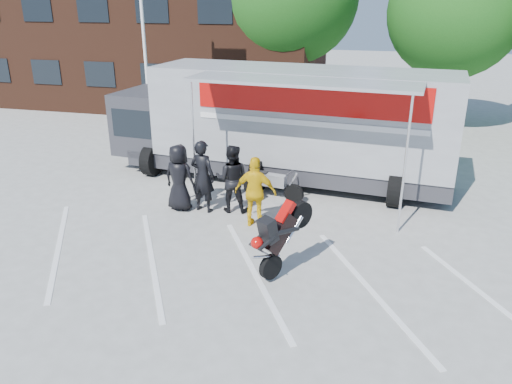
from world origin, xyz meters
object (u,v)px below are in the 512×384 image
at_px(parked_motorcycle, 273,199).
at_px(stunt_bike_rider, 292,271).
at_px(tree_mid, 455,12).
at_px(spectator_leather_b, 203,176).
at_px(spectator_leather_a, 179,178).
at_px(spectator_leather_c, 232,179).
at_px(spectator_hivis, 256,192).
at_px(flagpole, 148,10).
at_px(transporter_truck, 284,179).

height_order(parked_motorcycle, stunt_bike_rider, stunt_bike_rider).
relative_size(tree_mid, spectator_leather_b, 3.84).
distance_m(tree_mid, stunt_bike_rider, 15.14).
distance_m(spectator_leather_a, spectator_leather_c, 1.44).
xyz_separation_m(parked_motorcycle, spectator_hivis, (-0.04, -1.86, 0.92)).
bearing_deg(spectator_leather_b, spectator_leather_a, 19.70).
height_order(spectator_leather_a, spectator_hivis, spectator_leather_a).
xyz_separation_m(flagpole, stunt_bike_rider, (7.19, -8.72, -5.05)).
xyz_separation_m(transporter_truck, spectator_leather_c, (-0.89, -2.83, 0.94)).
bearing_deg(flagpole, parked_motorcycle, -39.23).
height_order(flagpole, parked_motorcycle, flagpole).
height_order(flagpole, spectator_leather_a, flagpole).
bearing_deg(parked_motorcycle, spectator_leather_a, 130.40).
distance_m(flagpole, tree_mid, 12.31).
relative_size(flagpole, transporter_truck, 0.72).
distance_m(stunt_bike_rider, spectator_hivis, 2.61).
xyz_separation_m(spectator_leather_a, spectator_leather_b, (0.65, 0.07, 0.07)).
bearing_deg(flagpole, spectator_leather_b, -55.22).
xyz_separation_m(tree_mid, spectator_leather_b, (-7.02, -11.08, -3.95)).
distance_m(transporter_truck, spectator_leather_a, 3.97).
height_order(flagpole, spectator_hivis, flagpole).
bearing_deg(spectator_leather_b, transporter_truck, -105.34).
bearing_deg(spectator_leather_a, spectator_hivis, 176.77).
xyz_separation_m(flagpole, spectator_leather_a, (3.57, -6.16, -4.13)).
height_order(spectator_leather_b, spectator_leather_c, spectator_leather_b).
relative_size(stunt_bike_rider, spectator_hivis, 0.97).
bearing_deg(spectator_leather_c, spectator_leather_b, 6.97).
bearing_deg(spectator_leather_c, stunt_bike_rider, 121.23).
bearing_deg(transporter_truck, parked_motorcycle, -84.05).
relative_size(spectator_leather_b, spectator_leather_c, 1.07).
bearing_deg(transporter_truck, spectator_leather_c, -101.99).
xyz_separation_m(tree_mid, spectator_hivis, (-5.39, -11.68, -4.02)).
bearing_deg(stunt_bike_rider, parked_motorcycle, 142.79).
bearing_deg(spectator_leather_a, stunt_bike_rider, 154.28).
height_order(flagpole, stunt_bike_rider, flagpole).
bearing_deg(transporter_truck, spectator_leather_b, -113.36).
xyz_separation_m(parked_motorcycle, spectator_leather_c, (-0.90, -1.08, 0.94)).
bearing_deg(stunt_bike_rider, spectator_leather_c, 162.35).
distance_m(spectator_leather_c, spectator_hivis, 1.16).
bearing_deg(spectator_leather_a, parked_motorcycle, -140.41).
relative_size(parked_motorcycle, spectator_leather_a, 1.02).
xyz_separation_m(flagpole, tree_mid, (11.24, 5.00, -0.11)).
height_order(spectator_leather_a, spectator_leather_b, spectator_leather_b).
bearing_deg(spectator_leather_c, spectator_hivis, 131.22).
bearing_deg(flagpole, tree_mid, 23.97).
relative_size(spectator_leather_a, spectator_leather_b, 0.93).
height_order(stunt_bike_rider, spectator_leather_c, spectator_leather_c).
distance_m(tree_mid, transporter_truck, 10.88).
relative_size(parked_motorcycle, spectator_leather_b, 0.95).
xyz_separation_m(transporter_truck, spectator_hivis, (-0.02, -3.61, 0.92)).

